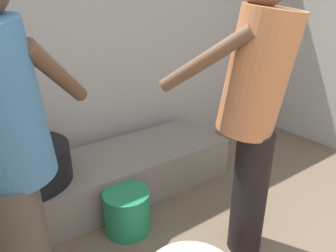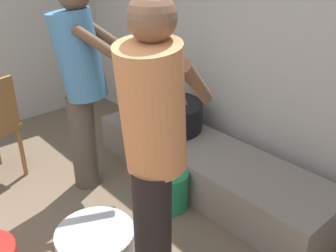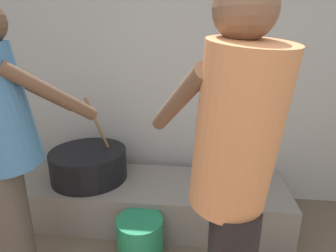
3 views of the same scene
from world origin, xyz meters
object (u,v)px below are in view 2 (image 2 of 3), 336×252
cook_in_blue_shirt (81,78)px  bucket_green_plastic (168,189)px  cooking_pot_main (168,115)px  metal_mixing_bowl (96,239)px  cook_in_orange_shirt (154,143)px

cook_in_blue_shirt → bucket_green_plastic: (0.63, 0.28, -0.76)m
cooking_pot_main → bucket_green_plastic: 0.73m
cook_in_blue_shirt → metal_mixing_bowl: 1.12m
cook_in_blue_shirt → metal_mixing_bowl: size_ratio=3.10×
cooking_pot_main → cook_in_orange_shirt: 1.46m
cooking_pot_main → metal_mixing_bowl: (0.52, -1.08, -0.38)m
cooking_pot_main → cook_in_blue_shirt: 0.86m
cook_in_orange_shirt → bucket_green_plastic: (-0.50, 0.53, -0.77)m
cook_in_blue_shirt → bucket_green_plastic: 1.02m
metal_mixing_bowl → cook_in_orange_shirt: bearing=13.5°
cook_in_blue_shirt → metal_mixing_bowl: cook_in_blue_shirt is taller
cook_in_blue_shirt → cook_in_orange_shirt: bearing=-12.4°
metal_mixing_bowl → bucket_green_plastic: bearing=92.2°
cook_in_orange_shirt → bucket_green_plastic: size_ratio=5.26×
cook_in_orange_shirt → metal_mixing_bowl: bearing=-166.5°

